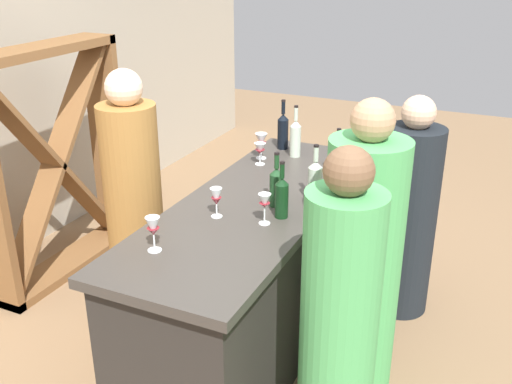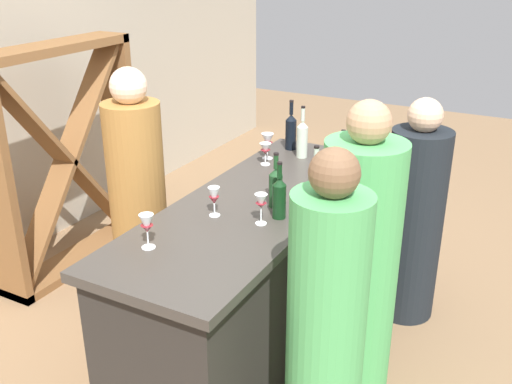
# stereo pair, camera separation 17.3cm
# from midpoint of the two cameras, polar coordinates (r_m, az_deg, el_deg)

# --- Properties ---
(ground_plane) EXTENTS (12.00, 12.00, 0.00)m
(ground_plane) POSITION_cam_midpoint_polar(r_m,az_deg,el_deg) (3.63, 1.41, -14.51)
(ground_plane) COLOR #846647
(bar_counter) EXTENTS (2.10, 0.74, 0.94)m
(bar_counter) POSITION_cam_midpoint_polar(r_m,az_deg,el_deg) (3.37, 1.48, -8.11)
(bar_counter) COLOR #2A2723
(bar_counter) RESTS_ON ground
(wine_rack) EXTENTS (1.23, 0.28, 1.61)m
(wine_rack) POSITION_cam_midpoint_polar(r_m,az_deg,el_deg) (4.31, -16.86, 2.93)
(wine_rack) COLOR brown
(wine_rack) RESTS_ON ground
(wine_bottle_leftmost_dark_green) EXTENTS (0.07, 0.07, 0.30)m
(wine_bottle_leftmost_dark_green) POSITION_cam_midpoint_polar(r_m,az_deg,el_deg) (2.92, 3.96, -0.50)
(wine_bottle_leftmost_dark_green) COLOR black
(wine_bottle_leftmost_dark_green) RESTS_ON bar_counter
(wine_bottle_second_left_olive_green) EXTENTS (0.07, 0.07, 0.29)m
(wine_bottle_second_left_olive_green) POSITION_cam_midpoint_polar(r_m,az_deg,el_deg) (3.05, 3.54, 0.54)
(wine_bottle_second_left_olive_green) COLOR #193D1E
(wine_bottle_second_left_olive_green) RESTS_ON bar_counter
(wine_bottle_center_clear_pale) EXTENTS (0.08, 0.08, 0.31)m
(wine_bottle_center_clear_pale) POSITION_cam_midpoint_polar(r_m,az_deg,el_deg) (3.12, 7.35, 1.04)
(wine_bottle_center_clear_pale) COLOR #B7C6B2
(wine_bottle_center_clear_pale) RESTS_ON bar_counter
(wine_bottle_second_right_near_black) EXTENTS (0.07, 0.07, 0.29)m
(wine_bottle_second_right_near_black) POSITION_cam_midpoint_polar(r_m,az_deg,el_deg) (3.47, 9.72, 3.06)
(wine_bottle_second_right_near_black) COLOR black
(wine_bottle_second_right_near_black) RESTS_ON bar_counter
(wine_bottle_rightmost_clear_pale) EXTENTS (0.07, 0.07, 0.34)m
(wine_bottle_rightmost_clear_pale) POSITION_cam_midpoint_polar(r_m,az_deg,el_deg) (3.79, 5.81, 5.21)
(wine_bottle_rightmost_clear_pale) COLOR #B7C6B2
(wine_bottle_rightmost_clear_pale) RESTS_ON bar_counter
(wine_bottle_far_right_near_black) EXTENTS (0.07, 0.07, 0.33)m
(wine_bottle_far_right_near_black) POSITION_cam_midpoint_polar(r_m,az_deg,el_deg) (3.94, 4.66, 5.92)
(wine_bottle_far_right_near_black) COLOR black
(wine_bottle_far_right_near_black) RESTS_ON bar_counter
(wine_glass_near_left) EXTENTS (0.07, 0.07, 0.15)m
(wine_glass_near_left) POSITION_cam_midpoint_polar(r_m,az_deg,el_deg) (3.69, 10.79, 4.02)
(wine_glass_near_left) COLOR white
(wine_glass_near_left) RESTS_ON bar_counter
(wine_glass_near_center) EXTENTS (0.06, 0.06, 0.16)m
(wine_glass_near_center) POSITION_cam_midpoint_polar(r_m,az_deg,el_deg) (2.85, 2.23, -1.05)
(wine_glass_near_center) COLOR white
(wine_glass_near_center) RESTS_ON bar_counter
(wine_glass_near_right) EXTENTS (0.06, 0.06, 0.16)m
(wine_glass_near_right) POSITION_cam_midpoint_polar(r_m,az_deg,el_deg) (2.94, -2.41, -0.53)
(wine_glass_near_right) COLOR white
(wine_glass_near_right) RESTS_ON bar_counter
(wine_glass_far_left) EXTENTS (0.07, 0.07, 0.17)m
(wine_glass_far_left) POSITION_cam_midpoint_polar(r_m,az_deg,el_deg) (2.65, -8.71, -3.23)
(wine_glass_far_left) COLOR white
(wine_glass_far_left) RESTS_ON bar_counter
(wine_glass_far_center) EXTENTS (0.07, 0.07, 0.14)m
(wine_glass_far_center) POSITION_cam_midpoint_polar(r_m,az_deg,el_deg) (3.65, 2.28, 4.10)
(wine_glass_far_center) COLOR white
(wine_glass_far_center) RESTS_ON bar_counter
(wine_glass_far_right) EXTENTS (0.08, 0.08, 0.17)m
(wine_glass_far_right) POSITION_cam_midpoint_polar(r_m,az_deg,el_deg) (3.74, 2.45, 4.94)
(wine_glass_far_right) COLOR white
(wine_glass_far_right) RESTS_ON bar_counter
(person_left_guest) EXTENTS (0.41, 0.41, 1.54)m
(person_left_guest) POSITION_cam_midpoint_polar(r_m,az_deg,el_deg) (2.49, 8.76, -14.08)
(person_left_guest) COLOR #4CA559
(person_left_guest) RESTS_ON ground
(person_center_guest) EXTENTS (0.40, 0.40, 1.41)m
(person_center_guest) POSITION_cam_midpoint_polar(r_m,az_deg,el_deg) (3.75, 16.28, -2.71)
(person_center_guest) COLOR black
(person_center_guest) RESTS_ON ground
(person_right_guest) EXTENTS (0.50, 0.50, 1.58)m
(person_right_guest) POSITION_cam_midpoint_polar(r_m,az_deg,el_deg) (2.96, 11.49, -7.58)
(person_right_guest) COLOR #4CA559
(person_right_guest) RESTS_ON ground
(person_server_behind) EXTENTS (0.40, 0.40, 1.60)m
(person_server_behind) POSITION_cam_midpoint_polar(r_m,az_deg,el_deg) (3.56, -9.93, -1.77)
(person_server_behind) COLOR #9E6B33
(person_server_behind) RESTS_ON ground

